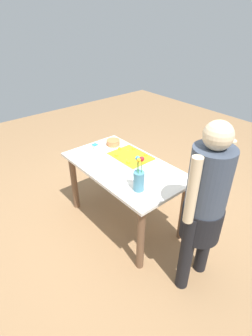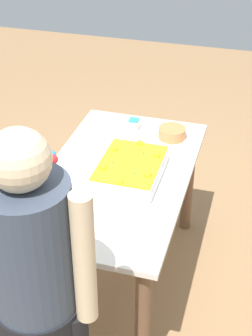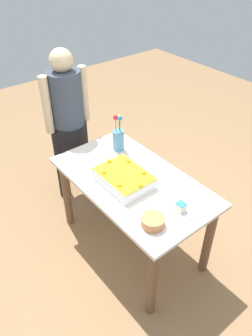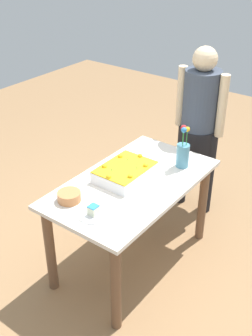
% 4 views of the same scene
% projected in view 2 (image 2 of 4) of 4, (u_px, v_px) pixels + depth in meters
% --- Properties ---
extents(ground_plane, '(8.00, 8.00, 0.00)m').
position_uv_depth(ground_plane, '(118.00, 277.00, 3.03)').
color(ground_plane, '#906C48').
extents(dining_table, '(1.29, 0.73, 0.73)m').
position_uv_depth(dining_table, '(117.00, 195.00, 2.70)').
color(dining_table, silver).
rests_on(dining_table, ground_plane).
extents(sheet_cake, '(0.41, 0.30, 0.11)m').
position_uv_depth(sheet_cake, '(130.00, 169.00, 2.57)').
color(sheet_cake, white).
rests_on(sheet_cake, dining_table).
extents(serving_plate_with_slice, '(0.20, 0.20, 0.07)m').
position_uv_depth(serving_plate_with_slice, '(134.00, 128.00, 3.00)').
color(serving_plate_with_slice, white).
rests_on(serving_plate_with_slice, dining_table).
extents(cake_knife, '(0.16, 0.14, 0.00)m').
position_uv_depth(cake_knife, '(100.00, 227.00, 2.27)').
color(cake_knife, silver).
rests_on(cake_knife, dining_table).
extents(flower_vase, '(0.10, 0.10, 0.33)m').
position_uv_depth(flower_vase, '(54.00, 194.00, 2.28)').
color(flower_vase, teal).
rests_on(flower_vase, dining_table).
extents(fruit_bowl, '(0.16, 0.16, 0.06)m').
position_uv_depth(fruit_bowl, '(172.00, 133.00, 2.91)').
color(fruit_bowl, '#C17744').
rests_on(fruit_bowl, dining_table).
extents(person_standing, '(0.31, 0.45, 1.49)m').
position_uv_depth(person_standing, '(36.00, 289.00, 1.80)').
color(person_standing, black).
rests_on(person_standing, ground_plane).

